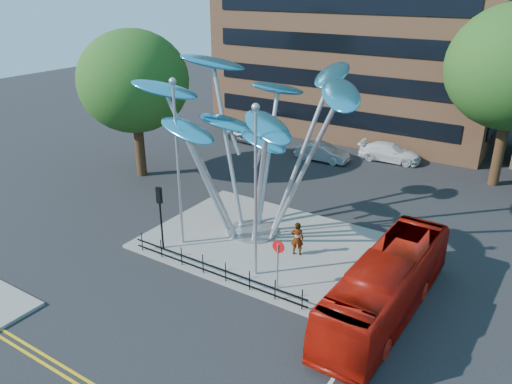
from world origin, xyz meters
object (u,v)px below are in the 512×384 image
Objects in this scene: street_lamp_left at (177,150)px; traffic_light_island at (160,205)px; no_entry_sign_island at (278,256)px; parked_car_mid at (322,152)px; parked_car_right at (390,152)px; street_lamp_right at (256,178)px; red_bus at (386,286)px; tree_left at (134,82)px; parked_car_left at (249,134)px; leaf_sculpture at (253,114)px; pedestrian at (297,238)px.

street_lamp_left is 2.96m from traffic_light_island.
no_entry_sign_island reaches higher than parked_car_mid.
parked_car_right is (-1.79, 20.35, -1.12)m from no_entry_sign_island.
street_lamp_right is 3.39× the size of no_entry_sign_island.
parked_car_right is (-6.46, 19.32, -0.69)m from red_bus.
tree_left reaches higher than parked_car_mid.
street_lamp_right is at bearing 162.13° from no_entry_sign_island.
red_bus is (11.17, 0.05, -3.97)m from street_lamp_left.
leaf_sculpture is at bearing -139.05° from parked_car_left.
traffic_light_island is at bearing -173.30° from red_bus.
leaf_sculpture reaches higher than pedestrian.
street_lamp_right is (5.00, -0.50, -0.26)m from street_lamp_left.
street_lamp_left is 17.16m from parked_car_mid.
red_bus is (11.67, 1.05, -1.23)m from traffic_light_island.
red_bus is (6.17, 0.55, -3.71)m from street_lamp_right.
parked_car_left is (-18.53, 17.38, -0.63)m from red_bus.
traffic_light_island reaches higher than parked_car_right.
parked_car_right is (4.50, 2.85, -0.00)m from parked_car_mid.
no_entry_sign_island is 1.35× the size of pedestrian.
street_lamp_left is at bearing -150.66° from parked_car_left.
parked_car_right is (-0.29, 19.87, -4.40)m from street_lamp_right.
traffic_light_island is (9.00, -7.50, -4.18)m from tree_left.
pedestrian is (-0.75, 3.21, -0.76)m from no_entry_sign_island.
leaf_sculpture reaches higher than parked_car_right.
tree_left is 16.85m from pedestrian.
parked_car_mid is at bearing 109.78° from no_entry_sign_island.
street_lamp_right is (2.57, -3.68, -1.78)m from leaf_sculpture.
parked_car_right is at bearing 75.66° from traffic_light_island.
leaf_sculpture is 1.53× the size of street_lamp_right.
traffic_light_island reaches higher than pedestrian.
leaf_sculpture is at bearing -15.55° from tree_left.
tree_left reaches higher than no_entry_sign_island.
street_lamp_right is 0.83× the size of red_bus.
parked_car_mid is (0.71, 17.52, -1.91)m from traffic_light_island.
tree_left is at bearing -37.47° from pedestrian.
street_lamp_left reaches higher than traffic_light_island.
traffic_light_island is at bearing -179.87° from no_entry_sign_island.
red_bus is 19.80m from parked_car_mid.
pedestrian is at bearing 178.20° from parked_car_right.
leaf_sculpture is at bearing -172.94° from parked_car_mid.
street_lamp_left is 4.86× the size of pedestrian.
red_bus reaches higher than parked_car_left.
tree_left is 12.38m from leaf_sculpture.
street_lamp_right is 1.87× the size of parked_car_left.
no_entry_sign_island is (4.07, -4.16, -5.06)m from leaf_sculpture.
leaf_sculpture is at bearing 52.60° from street_lamp_left.
parked_car_left is 1.04× the size of parked_car_mid.
parked_car_mid is at bearing 125.20° from red_bus.
parked_car_mid is 0.89× the size of parked_car_right.
no_entry_sign_island is at bearing -25.07° from tree_left.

